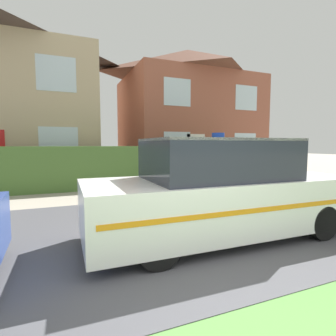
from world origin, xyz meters
The scene contains 5 objects.
road_strip centered at (0.00, 3.16, 0.01)m, with size 28.00×5.12×0.01m, color #4C4C51.
garden_hedge centered at (1.06, 8.18, 0.76)m, with size 10.80×0.72×1.51m, color #4C7233.
police_car centered at (1.03, 2.35, 0.78)m, with size 4.62×1.74×1.75m.
house_left centered at (-3.43, 12.95, 3.81)m, with size 7.39×7.07×7.49m.
house_right centered at (5.85, 13.29, 3.70)m, with size 7.75×6.28×7.26m.
Camera 1 is at (-1.47, -1.33, 1.57)m, focal length 28.00 mm.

